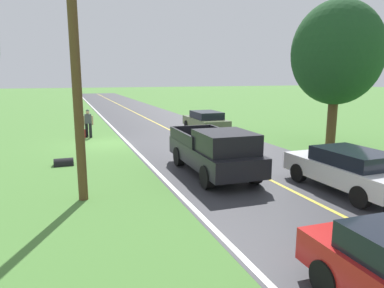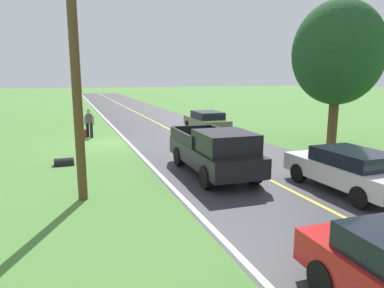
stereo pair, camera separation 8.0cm
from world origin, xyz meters
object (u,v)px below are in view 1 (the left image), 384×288
sedan_mid_oncoming (348,169)px  sedan_near_oncoming (206,121)px  tree_far_side_near (337,53)px  pickup_truck_passing (216,151)px  suitcase_carried (82,134)px  utility_pole_roadside (76,73)px  hitchhiker_walking (88,122)px

sedan_mid_oncoming → sedan_near_oncoming: bearing=-91.4°
tree_far_side_near → pickup_truck_passing: bearing=22.5°
tree_far_side_near → suitcase_carried: bearing=-28.2°
pickup_truck_passing → utility_pole_roadside: (4.94, 1.08, 2.89)m
pickup_truck_passing → suitcase_carried: bearing=-67.2°
pickup_truck_passing → tree_far_side_near: 10.07m
hitchhiker_walking → sedan_near_oncoming: size_ratio=0.40×
suitcase_carried → pickup_truck_passing: size_ratio=0.10×
pickup_truck_passing → tree_far_side_near: (-8.54, -3.54, 3.98)m
sedan_mid_oncoming → utility_pole_roadside: utility_pole_roadside is taller
hitchhiker_walking → suitcase_carried: bearing=8.3°
suitcase_carried → sedan_mid_oncoming: 15.73m
pickup_truck_passing → sedan_mid_oncoming: bearing=136.3°
hitchhiker_walking → pickup_truck_passing: (-3.97, 10.53, -0.01)m
hitchhiker_walking → sedan_near_oncoming: hitchhiker_walking is taller
sedan_near_oncoming → utility_pole_roadside: (8.63, 11.16, 3.10)m
hitchhiker_walking → suitcase_carried: 0.84m
hitchhiker_walking → sedan_mid_oncoming: 15.57m
sedan_near_oncoming → tree_far_side_near: bearing=126.6°
sedan_mid_oncoming → hitchhiker_walking: bearing=-61.9°
sedan_mid_oncoming → sedan_near_oncoming: same height
utility_pole_roadside → sedan_mid_oncoming: bearing=165.6°
tree_far_side_near → utility_pole_roadside: bearing=18.9°
sedan_mid_oncoming → utility_pole_roadside: bearing=-14.4°
suitcase_carried → sedan_mid_oncoming: sedan_mid_oncoming is taller
sedan_near_oncoming → sedan_mid_oncoming: bearing=88.6°
pickup_truck_passing → utility_pole_roadside: size_ratio=0.71×
pickup_truck_passing → sedan_mid_oncoming: (-3.36, 3.21, -0.21)m
pickup_truck_passing → sedan_near_oncoming: bearing=-110.1°
pickup_truck_passing → sedan_near_oncoming: size_ratio=1.23×
suitcase_carried → utility_pole_roadside: size_ratio=0.07×
pickup_truck_passing → hitchhiker_walking: bearing=-69.4°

